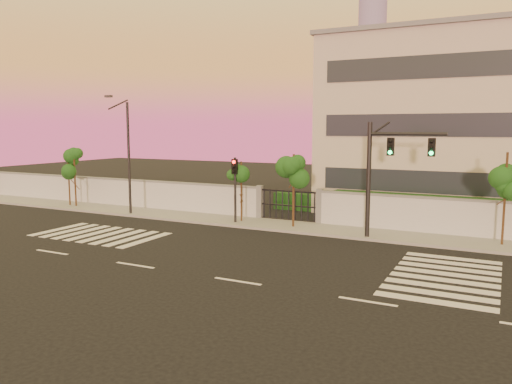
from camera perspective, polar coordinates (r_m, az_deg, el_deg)
ground at (r=19.35m, az=-2.09°, el=-10.17°), size 120.00×120.00×0.00m
sidewalk at (r=28.69m, az=8.10°, el=-4.30°), size 60.00×3.00×0.15m
perimeter_wall at (r=29.89m, az=9.24°, el=-1.92°), size 60.00×0.36×2.20m
hedge_row at (r=32.25m, az=12.50°, el=-1.78°), size 41.00×4.25×1.80m
institutional_building at (r=38.15m, az=27.08°, el=7.03°), size 24.40×12.40×12.25m
distant_skyscraper at (r=310.37m, az=13.14°, el=17.54°), size 16.00×16.00×118.00m
road_markings at (r=23.25m, az=-1.03°, el=-7.14°), size 57.00×7.62×0.02m
street_tree_a at (r=39.22m, az=-20.62°, el=2.66°), size 1.40×1.11×4.01m
street_tree_b at (r=38.64m, az=-20.01°, el=2.88°), size 1.52×1.21×4.25m
street_tree_c at (r=30.43m, az=-1.65°, el=1.63°), size 1.31×1.04×3.81m
street_tree_d at (r=28.67m, az=4.38°, el=2.05°), size 1.58×1.26×4.34m
street_tree_e at (r=26.93m, az=26.72°, el=1.46°), size 1.45×1.16×4.66m
traffic_signal_main at (r=26.30m, az=14.41°, el=2.84°), size 3.87×0.38×6.12m
traffic_signal_secondary at (r=29.99m, az=-2.42°, el=1.13°), size 0.32×0.32×4.08m
streetlight_west at (r=33.94m, az=-14.52°, el=4.42°), size 0.47×1.89×7.85m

